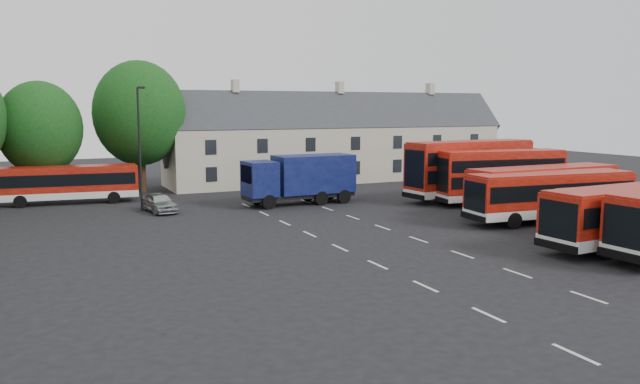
{
  "coord_description": "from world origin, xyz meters",
  "views": [
    {
      "loc": [
        -14.72,
        -27.21,
        7.48
      ],
      "look_at": [
        1.58,
        7.96,
        2.2
      ],
      "focal_mm": 35.0,
      "sensor_mm": 36.0,
      "label": 1
    }
  ],
  "objects_px": {
    "bus_dd_south": "(501,174)",
    "silver_car": "(159,202)",
    "box_truck": "(301,177)",
    "lamppost": "(140,145)"
  },
  "relations": [
    {
      "from": "bus_dd_south",
      "to": "box_truck",
      "type": "xyz_separation_m",
      "value": [
        -14.0,
        6.61,
        -0.26
      ]
    },
    {
      "from": "bus_dd_south",
      "to": "silver_car",
      "type": "height_order",
      "value": "bus_dd_south"
    },
    {
      "from": "box_truck",
      "to": "lamppost",
      "type": "bearing_deg",
      "value": 167.72
    },
    {
      "from": "silver_car",
      "to": "lamppost",
      "type": "height_order",
      "value": "lamppost"
    },
    {
      "from": "bus_dd_south",
      "to": "silver_car",
      "type": "xyz_separation_m",
      "value": [
        -24.7,
        7.41,
        -1.69
      ]
    },
    {
      "from": "box_truck",
      "to": "lamppost",
      "type": "relative_size",
      "value": 0.98
    },
    {
      "from": "bus_dd_south",
      "to": "box_truck",
      "type": "relative_size",
      "value": 1.19
    },
    {
      "from": "box_truck",
      "to": "lamppost",
      "type": "xyz_separation_m",
      "value": [
        -11.7,
        2.13,
        2.65
      ]
    },
    {
      "from": "box_truck",
      "to": "lamppost",
      "type": "distance_m",
      "value": 12.19
    },
    {
      "from": "silver_car",
      "to": "lamppost",
      "type": "bearing_deg",
      "value": 118.27
    }
  ]
}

